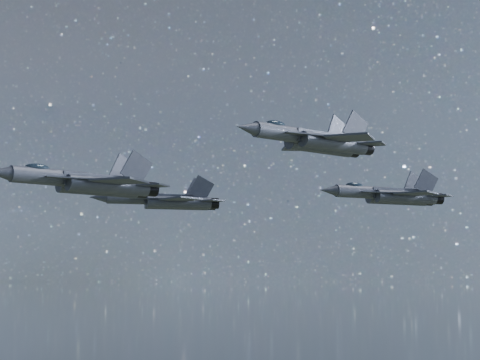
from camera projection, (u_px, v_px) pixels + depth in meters
jet_lead at (90, 183)px, 75.60m from camera, size 17.30×12.32×4.41m
jet_left at (167, 201)px, 95.06m from camera, size 15.61×10.23×4.02m
jet_right at (317, 140)px, 77.11m from camera, size 16.76×11.96×4.28m
jet_slot at (392, 195)px, 98.57m from camera, size 17.50×11.84×4.41m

